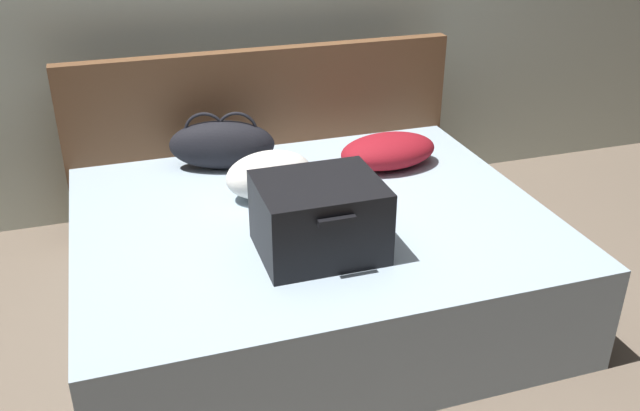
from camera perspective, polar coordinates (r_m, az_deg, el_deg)
ground_plane at (r=3.04m, az=1.62°, el=-12.11°), size 12.00×12.00×0.00m
bed at (r=3.21m, az=-0.69°, el=-4.46°), size 2.06×1.67×0.48m
headboard at (r=3.85m, az=-4.58°, el=5.44°), size 2.10×0.08×1.01m
hard_case_large at (r=2.73m, az=-0.09°, el=-0.93°), size 0.48×0.43×0.30m
duffel_bag at (r=3.52m, az=-8.08°, el=5.02°), size 0.56×0.33×0.30m
pillow_near_headboard at (r=3.54m, az=5.64°, el=4.50°), size 0.53×0.34×0.17m
pillow_center_head at (r=3.20m, az=-4.20°, el=2.54°), size 0.44×0.31×0.22m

